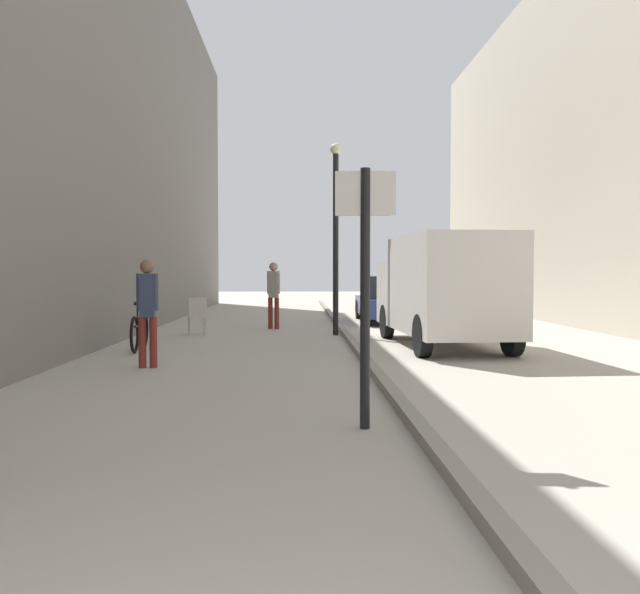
% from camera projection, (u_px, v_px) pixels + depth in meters
% --- Properties ---
extents(ground_plane, '(80.00, 80.00, 0.00)m').
position_uv_depth(ground_plane, '(278.00, 350.00, 13.05)').
color(ground_plane, '#A8A093').
extents(kerb_strip, '(0.16, 40.00, 0.12)m').
position_uv_depth(kerb_strip, '(356.00, 347.00, 13.10)').
color(kerb_strip, gray).
rests_on(kerb_strip, ground_plane).
extents(pedestrian_main_foreground, '(0.36, 0.25, 1.84)m').
position_uv_depth(pedestrian_main_foreground, '(274.00, 291.00, 17.96)').
color(pedestrian_main_foreground, maroon).
rests_on(pedestrian_main_foreground, ground_plane).
extents(pedestrian_mid_block, '(0.35, 0.23, 1.78)m').
position_uv_depth(pedestrian_mid_block, '(147.00, 305.00, 10.63)').
color(pedestrian_mid_block, maroon).
rests_on(pedestrian_mid_block, ground_plane).
extents(delivery_van, '(2.16, 5.14, 2.31)m').
position_uv_depth(delivery_van, '(443.00, 288.00, 13.70)').
color(delivery_van, silver).
rests_on(delivery_van, ground_plane).
extents(parked_car, '(1.87, 4.22, 1.45)m').
position_uv_depth(parked_car, '(389.00, 299.00, 20.55)').
color(parked_car, navy).
rests_on(parked_car, ground_plane).
extents(street_sign_post, '(0.60, 0.10, 2.60)m').
position_uv_depth(street_sign_post, '(365.00, 275.00, 6.46)').
color(street_sign_post, black).
rests_on(street_sign_post, ground_plane).
extents(lamp_post, '(0.28, 0.28, 4.76)m').
position_uv_depth(lamp_post, '(336.00, 226.00, 16.12)').
color(lamp_post, black).
rests_on(lamp_post, ground_plane).
extents(bicycle_leaning, '(0.16, 1.77, 0.98)m').
position_uv_depth(bicycle_leaning, '(140.00, 331.00, 13.07)').
color(bicycle_leaning, black).
rests_on(bicycle_leaning, ground_plane).
extents(cafe_chair_near_window, '(0.54, 0.54, 0.94)m').
position_uv_depth(cafe_chair_near_window, '(197.00, 313.00, 16.20)').
color(cafe_chair_near_window, '#B7B2A8').
rests_on(cafe_chair_near_window, ground_plane).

